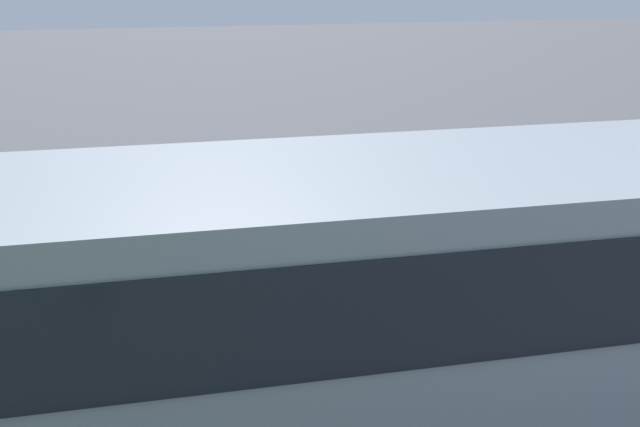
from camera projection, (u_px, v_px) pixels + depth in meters
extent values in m
plane|color=#4C4C51|center=(326.00, 256.00, 12.57)|extent=(80.00, 80.00, 0.00)
cube|color=#8C939E|center=(451.00, 295.00, 7.14)|extent=(11.22, 2.66, 2.80)
cube|color=black|center=(413.00, 202.00, 8.11)|extent=(9.39, 0.18, 1.01)
cube|color=black|center=(514.00, 304.00, 5.78)|extent=(9.39, 0.18, 1.01)
cube|color=red|center=(409.00, 290.00, 8.50)|extent=(9.84, 0.17, 0.28)
torus|color=black|center=(76.00, 390.00, 7.91)|extent=(1.00, 0.33, 1.00)
cylinder|color=black|center=(469.00, 283.00, 10.51)|extent=(0.13, 0.13, 0.77)
cube|color=black|center=(466.00, 307.00, 10.70)|extent=(0.13, 0.27, 0.10)
cylinder|color=black|center=(479.00, 282.00, 10.56)|extent=(0.13, 0.13, 0.77)
cube|color=black|center=(475.00, 306.00, 10.74)|extent=(0.13, 0.27, 0.10)
cube|color=black|center=(478.00, 239.00, 10.29)|extent=(0.41, 0.32, 0.64)
cylinder|color=black|center=(463.00, 239.00, 10.21)|extent=(0.10, 0.10, 0.61)
sphere|color=tan|center=(462.00, 259.00, 10.32)|extent=(0.10, 0.10, 0.09)
cylinder|color=black|center=(492.00, 236.00, 10.35)|extent=(0.10, 0.10, 0.61)
sphere|color=tan|center=(491.00, 255.00, 10.46)|extent=(0.10, 0.10, 0.09)
sphere|color=tan|center=(480.00, 209.00, 10.13)|extent=(0.26, 0.26, 0.23)
cylinder|color=black|center=(380.00, 292.00, 10.26)|extent=(0.15, 0.15, 0.76)
cube|color=black|center=(378.00, 316.00, 10.44)|extent=(0.17, 0.28, 0.10)
cylinder|color=black|center=(389.00, 290.00, 10.33)|extent=(0.15, 0.15, 0.76)
cube|color=black|center=(387.00, 313.00, 10.51)|extent=(0.17, 0.28, 0.10)
cube|color=#D8F233|center=(386.00, 247.00, 10.05)|extent=(0.44, 0.38, 0.63)
cube|color=silver|center=(386.00, 247.00, 10.05)|extent=(0.46, 0.39, 0.06)
cylinder|color=#D8F233|center=(372.00, 249.00, 9.94)|extent=(0.11, 0.11, 0.60)
sphere|color=tan|center=(371.00, 268.00, 10.05)|extent=(0.11, 0.11, 0.09)
cylinder|color=#D8F233|center=(400.00, 243.00, 10.15)|extent=(0.11, 0.11, 0.60)
sphere|color=tan|center=(400.00, 262.00, 10.25)|extent=(0.11, 0.11, 0.09)
sphere|color=tan|center=(387.00, 217.00, 9.89)|extent=(0.28, 0.28, 0.23)
cylinder|color=#473823|center=(307.00, 299.00, 9.99)|extent=(0.14, 0.14, 0.80)
cube|color=black|center=(306.00, 325.00, 10.18)|extent=(0.14, 0.27, 0.10)
cylinder|color=#473823|center=(318.00, 298.00, 10.04)|extent=(0.14, 0.14, 0.80)
cube|color=black|center=(317.00, 324.00, 10.23)|extent=(0.14, 0.27, 0.10)
cube|color=navy|center=(312.00, 251.00, 9.76)|extent=(0.42, 0.33, 0.67)
cylinder|color=navy|center=(295.00, 252.00, 9.68)|extent=(0.10, 0.10, 0.63)
sphere|color=tan|center=(296.00, 273.00, 9.79)|extent=(0.10, 0.10, 0.09)
cylinder|color=navy|center=(328.00, 248.00, 9.82)|extent=(0.10, 0.10, 0.63)
sphere|color=tan|center=(328.00, 268.00, 9.93)|extent=(0.10, 0.10, 0.09)
sphere|color=tan|center=(312.00, 219.00, 9.59)|extent=(0.27, 0.27, 0.24)
torus|color=black|center=(443.00, 328.00, 9.60)|extent=(0.61, 0.19, 0.60)
cylinder|color=silver|center=(443.00, 328.00, 9.60)|extent=(0.13, 0.11, 0.12)
torus|color=black|center=(537.00, 314.00, 9.98)|extent=(0.61, 0.19, 0.60)
cylinder|color=silver|center=(537.00, 314.00, 9.98)|extent=(0.13, 0.13, 0.12)
cylinder|color=silver|center=(448.00, 305.00, 9.49)|extent=(0.32, 0.09, 0.67)
cube|color=orange|center=(488.00, 300.00, 9.65)|extent=(0.86, 0.36, 0.36)
cube|color=black|center=(520.00, 293.00, 9.76)|extent=(0.54, 0.27, 0.20)
cylinder|color=silver|center=(516.00, 315.00, 9.70)|extent=(0.46, 0.12, 0.08)
cylinder|color=black|center=(453.00, 284.00, 9.40)|extent=(0.09, 0.58, 0.04)
torus|color=black|center=(233.00, 214.00, 13.72)|extent=(0.60, 0.14, 0.60)
cylinder|color=silver|center=(233.00, 214.00, 13.72)|extent=(0.12, 0.10, 0.12)
torus|color=black|center=(157.00, 219.00, 13.49)|extent=(0.60, 0.14, 0.60)
cylinder|color=silver|center=(157.00, 219.00, 13.49)|extent=(0.12, 0.12, 0.12)
cylinder|color=silver|center=(229.00, 197.00, 13.59)|extent=(0.32, 0.06, 0.67)
cube|color=white|center=(198.00, 200.00, 13.50)|extent=(0.85, 0.30, 0.36)
cube|color=black|center=(172.00, 199.00, 13.41)|extent=(0.52, 0.23, 0.20)
cylinder|color=silver|center=(179.00, 209.00, 13.65)|extent=(0.45, 0.09, 0.08)
cylinder|color=black|center=(226.00, 183.00, 13.47)|extent=(0.05, 0.58, 0.04)
cube|color=black|center=(193.00, 186.00, 13.39)|extent=(0.56, 0.35, 0.51)
sphere|color=red|center=(214.00, 176.00, 13.39)|extent=(0.27, 0.27, 0.26)
cylinder|color=black|center=(209.00, 188.00, 13.27)|extent=(0.42, 0.10, 0.33)
cylinder|color=black|center=(185.00, 205.00, 13.31)|extent=(0.10, 0.10, 0.40)
cylinder|color=black|center=(208.00, 182.00, 13.60)|extent=(0.42, 0.10, 0.33)
cylinder|color=black|center=(185.00, 199.00, 13.64)|extent=(0.10, 0.10, 0.40)
cube|color=orange|center=(358.00, 219.00, 14.24)|extent=(0.34, 0.34, 0.03)
cone|color=orange|center=(358.00, 205.00, 14.13)|extent=(0.26, 0.26, 0.60)
cylinder|color=white|center=(358.00, 206.00, 14.14)|extent=(0.19, 0.19, 0.07)
cube|color=white|center=(435.00, 239.00, 13.33)|extent=(0.33, 4.90, 0.01)
cube|color=white|center=(283.00, 250.00, 12.83)|extent=(0.33, 4.91, 0.01)
cube|color=white|center=(120.00, 263.00, 12.32)|extent=(0.33, 4.88, 0.01)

